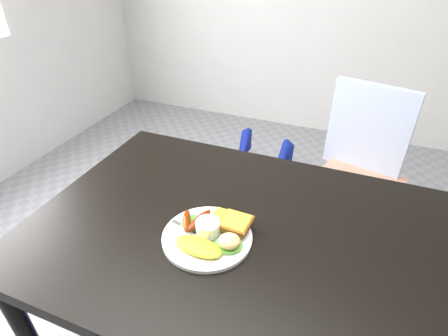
# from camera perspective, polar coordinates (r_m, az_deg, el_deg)

# --- Properties ---
(dining_table) EXTENTS (1.20, 0.80, 0.04)m
(dining_table) POSITION_cam_1_polar(r_m,az_deg,el_deg) (0.99, 3.62, -10.81)
(dining_table) COLOR black
(dining_table) RESTS_ON ground
(dining_chair) EXTENTS (0.45, 0.45, 0.04)m
(dining_chair) POSITION_cam_1_polar(r_m,az_deg,el_deg) (1.74, 20.70, -2.97)
(dining_chair) COLOR tan
(dining_chair) RESTS_ON ground
(person) EXTENTS (0.62, 0.44, 1.64)m
(person) POSITION_cam_1_polar(r_m,az_deg,el_deg) (1.54, -2.99, 10.29)
(person) COLOR navy
(person) RESTS_ON ground
(plate) EXTENTS (0.24, 0.24, 0.01)m
(plate) POSITION_cam_1_polar(r_m,az_deg,el_deg) (0.94, -2.75, -11.18)
(plate) COLOR white
(plate) RESTS_ON dining_table
(lettuce_left) EXTENTS (0.09, 0.09, 0.01)m
(lettuce_left) POSITION_cam_1_polar(r_m,az_deg,el_deg) (0.97, -5.09, -8.92)
(lettuce_left) COLOR #428E29
(lettuce_left) RESTS_ON plate
(lettuce_right) EXTENTS (0.09, 0.08, 0.01)m
(lettuce_right) POSITION_cam_1_polar(r_m,az_deg,el_deg) (0.91, 0.72, -12.43)
(lettuce_right) COLOR #59A32D
(lettuce_right) RESTS_ON plate
(omelette) EXTENTS (0.14, 0.07, 0.02)m
(omelette) POSITION_cam_1_polar(r_m,az_deg,el_deg) (0.90, -4.27, -12.68)
(omelette) COLOR yellow
(omelette) RESTS_ON plate
(sausage_a) EXTENTS (0.06, 0.09, 0.02)m
(sausage_a) POSITION_cam_1_polar(r_m,az_deg,el_deg) (0.96, -6.08, -8.56)
(sausage_a) COLOR #671F00
(sausage_a) RESTS_ON lettuce_left
(sausage_b) EXTENTS (0.05, 0.11, 0.03)m
(sausage_b) POSITION_cam_1_polar(r_m,az_deg,el_deg) (0.95, -4.09, -8.56)
(sausage_b) COLOR #60310C
(sausage_b) RESTS_ON lettuce_left
(ramekin) EXTENTS (0.08, 0.08, 0.04)m
(ramekin) POSITION_cam_1_polar(r_m,az_deg,el_deg) (0.94, -2.66, -9.71)
(ramekin) COLOR white
(ramekin) RESTS_ON plate
(toast_a) EXTENTS (0.09, 0.09, 0.01)m
(toast_a) POSITION_cam_1_polar(r_m,az_deg,el_deg) (0.97, -0.03, -8.69)
(toast_a) COLOR olive
(toast_a) RESTS_ON plate
(toast_b) EXTENTS (0.08, 0.08, 0.01)m
(toast_b) POSITION_cam_1_polar(r_m,az_deg,el_deg) (0.95, 1.92, -8.93)
(toast_b) COLOR brown
(toast_b) RESTS_ON toast_a
(potato_salad) EXTENTS (0.07, 0.07, 0.03)m
(potato_salad) POSITION_cam_1_polar(r_m,az_deg,el_deg) (0.89, 0.86, -11.83)
(potato_salad) COLOR #F2EEA4
(potato_salad) RESTS_ON lettuce_right
(fork) EXTENTS (0.14, 0.04, 0.00)m
(fork) POSITION_cam_1_polar(r_m,az_deg,el_deg) (0.95, -5.15, -10.21)
(fork) COLOR #ADAFB7
(fork) RESTS_ON plate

